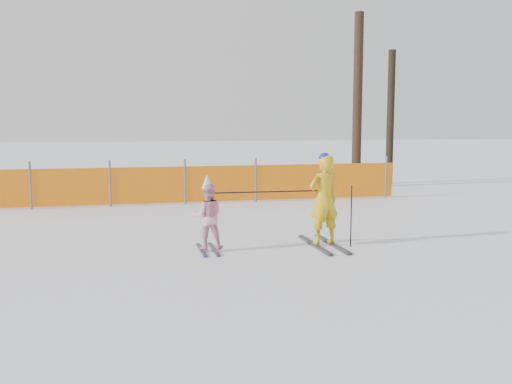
# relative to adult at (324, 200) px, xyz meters

# --- Properties ---
(ground) EXTENTS (120.00, 120.00, 0.00)m
(ground) POSITION_rel_adult_xyz_m (-1.22, -0.30, -0.84)
(ground) COLOR white
(ground) RESTS_ON ground
(adult) EXTENTS (0.65, 1.70, 1.71)m
(adult) POSITION_rel_adult_xyz_m (0.00, 0.00, 0.00)
(adult) COLOR black
(adult) RESTS_ON ground
(child) EXTENTS (0.59, 1.05, 1.35)m
(child) POSITION_rel_adult_xyz_m (-2.13, 0.07, -0.23)
(child) COLOR black
(child) RESTS_ON ground
(ski_poles) EXTENTS (2.46, 0.29, 1.12)m
(ski_poles) POSITION_rel_adult_xyz_m (-0.50, -0.05, 0.00)
(ski_poles) COLOR black
(ski_poles) RESTS_ON ground
(safety_fence) EXTENTS (14.22, 0.06, 1.25)m
(safety_fence) POSITION_rel_adult_xyz_m (-2.80, 5.92, -0.29)
(safety_fence) COLOR #595960
(safety_fence) RESTS_ON ground
(tree_trunks) EXTENTS (2.00, 1.22, 5.94)m
(tree_trunks) POSITION_rel_adult_xyz_m (4.98, 9.07, 1.93)
(tree_trunks) COLOR #301F15
(tree_trunks) RESTS_ON ground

